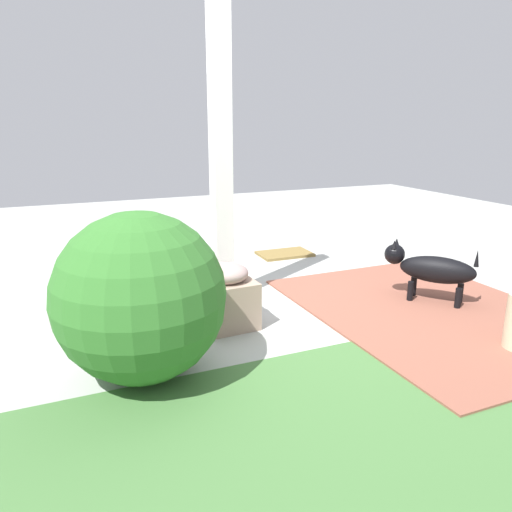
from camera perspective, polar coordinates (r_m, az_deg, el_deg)
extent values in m
plane|color=#A6A9A3|center=(4.26, 1.68, -4.94)|extent=(12.00, 12.00, 0.00)
cube|color=brown|center=(4.21, 19.53, -6.01)|extent=(1.80, 2.40, 0.02)
cube|color=white|center=(4.02, -4.10, 11.63)|extent=(0.15, 0.15, 2.44)
cube|color=gray|center=(4.59, -7.99, -1.72)|extent=(0.43, 0.45, 0.29)
ellipsoid|color=#6D825A|center=(4.53, -8.08, 0.64)|extent=(0.30, 0.30, 0.14)
cube|color=#A08673|center=(3.67, -3.39, -5.47)|extent=(0.40, 0.40, 0.35)
ellipsoid|color=#A28883|center=(3.59, -3.45, -1.99)|extent=(0.32, 0.32, 0.15)
sphere|color=#316D29|center=(2.93, -13.23, -4.64)|extent=(1.00, 1.00, 1.00)
cylinder|color=#AE6538|center=(4.07, -19.58, -5.44)|extent=(0.24, 0.24, 0.19)
ellipsoid|color=#608B42|center=(4.01, -19.85, -2.66)|extent=(0.41, 0.41, 0.25)
ellipsoid|color=black|center=(4.33, 20.18, -1.50)|extent=(0.54, 0.60, 0.22)
sphere|color=black|center=(4.36, 15.70, 0.21)|extent=(0.17, 0.17, 0.17)
cone|color=black|center=(4.29, 15.66, 1.29)|extent=(0.05, 0.05, 0.07)
cone|color=black|center=(4.38, 15.92, 1.56)|extent=(0.05, 0.05, 0.07)
cylinder|color=black|center=(4.35, 17.36, -3.97)|extent=(0.05, 0.05, 0.18)
cylinder|color=black|center=(4.48, 17.70, -3.43)|extent=(0.05, 0.05, 0.18)
cylinder|color=black|center=(4.31, 22.26, -4.62)|extent=(0.05, 0.05, 0.18)
cylinder|color=black|center=(4.44, 22.45, -4.05)|extent=(0.05, 0.05, 0.18)
cone|color=black|center=(4.28, 24.14, -0.22)|extent=(0.04, 0.04, 0.14)
cube|color=olive|center=(5.62, 3.33, 0.26)|extent=(0.60, 0.40, 0.03)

